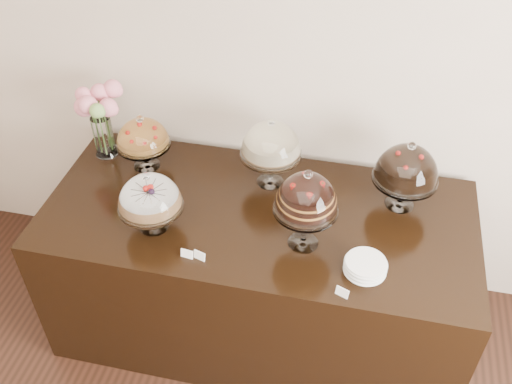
% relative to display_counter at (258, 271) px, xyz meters
% --- Properties ---
extents(wall_back, '(5.00, 0.04, 3.00)m').
position_rel_display_counter_xyz_m(wall_back, '(0.21, 0.55, 1.05)').
color(wall_back, beige).
rests_on(wall_back, ground).
extents(display_counter, '(2.20, 1.00, 0.90)m').
position_rel_display_counter_xyz_m(display_counter, '(0.00, 0.00, 0.00)').
color(display_counter, black).
rests_on(display_counter, ground).
extents(cake_stand_sugar_sponge, '(0.32, 0.32, 0.34)m').
position_rel_display_counter_xyz_m(cake_stand_sugar_sponge, '(-0.48, -0.21, 0.65)').
color(cake_stand_sugar_sponge, white).
rests_on(cake_stand_sugar_sponge, display_counter).
extents(cake_stand_choco_layer, '(0.30, 0.30, 0.44)m').
position_rel_display_counter_xyz_m(cake_stand_choco_layer, '(0.26, -0.16, 0.74)').
color(cake_stand_choco_layer, white).
rests_on(cake_stand_choco_layer, display_counter).
extents(cake_stand_cheesecake, '(0.33, 0.33, 0.41)m').
position_rel_display_counter_xyz_m(cake_stand_cheesecake, '(0.01, 0.25, 0.71)').
color(cake_stand_cheesecake, white).
rests_on(cake_stand_cheesecake, display_counter).
extents(cake_stand_dark_choco, '(0.33, 0.33, 0.39)m').
position_rel_display_counter_xyz_m(cake_stand_dark_choco, '(0.70, 0.22, 0.70)').
color(cake_stand_dark_choco, white).
rests_on(cake_stand_dark_choco, display_counter).
extents(cake_stand_fruit_tart, '(0.30, 0.30, 0.33)m').
position_rel_display_counter_xyz_m(cake_stand_fruit_tart, '(-0.69, 0.25, 0.65)').
color(cake_stand_fruit_tart, white).
rests_on(cake_stand_fruit_tart, display_counter).
extents(flower_vase, '(0.24, 0.30, 0.43)m').
position_rel_display_counter_xyz_m(flower_vase, '(-0.95, 0.30, 0.73)').
color(flower_vase, white).
rests_on(flower_vase, display_counter).
extents(plate_stack, '(0.19, 0.19, 0.06)m').
position_rel_display_counter_xyz_m(plate_stack, '(0.56, -0.28, 0.48)').
color(plate_stack, white).
rests_on(plate_stack, display_counter).
extents(price_card_left, '(0.06, 0.02, 0.04)m').
position_rel_display_counter_xyz_m(price_card_left, '(-0.26, -0.37, 0.47)').
color(price_card_left, white).
rests_on(price_card_left, display_counter).
extents(price_card_right, '(0.06, 0.04, 0.04)m').
position_rel_display_counter_xyz_m(price_card_right, '(0.47, -0.44, 0.47)').
color(price_card_right, white).
rests_on(price_card_right, display_counter).
extents(price_card_extra, '(0.06, 0.03, 0.04)m').
position_rel_display_counter_xyz_m(price_card_extra, '(-0.20, -0.37, 0.47)').
color(price_card_extra, white).
rests_on(price_card_extra, display_counter).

